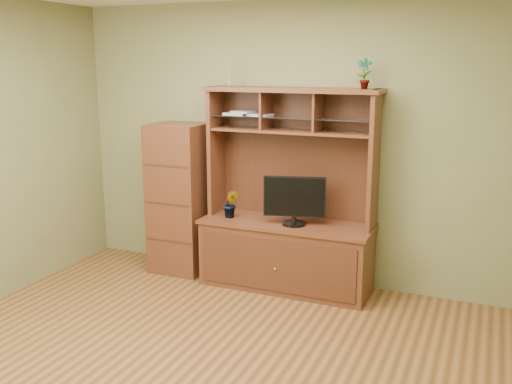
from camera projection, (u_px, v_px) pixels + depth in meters
The scene contains 8 objects.
room at pixel (186, 184), 3.74m from camera, with size 4.54×4.04×2.74m.
media_hutch at pixel (287, 234), 5.44m from camera, with size 1.66×0.61×1.90m.
monitor at pixel (294, 200), 5.24m from camera, with size 0.57×0.22×0.45m.
orchid_plant at pixel (231, 204), 5.51m from camera, with size 0.15×0.12×0.28m, color #27581E.
top_plant at pixel (364, 73), 4.92m from camera, with size 0.14×0.10×0.27m, color #426D26.
reed_diffuser at pixel (229, 75), 5.41m from camera, with size 0.06×0.06×0.28m.
magazines at pixel (246, 113), 5.43m from camera, with size 0.48×0.20×0.04m.
side_cabinet at pixel (180, 198), 5.84m from camera, with size 0.55×0.50×1.53m.
Camera 1 is at (1.85, -3.19, 2.13)m, focal length 40.00 mm.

